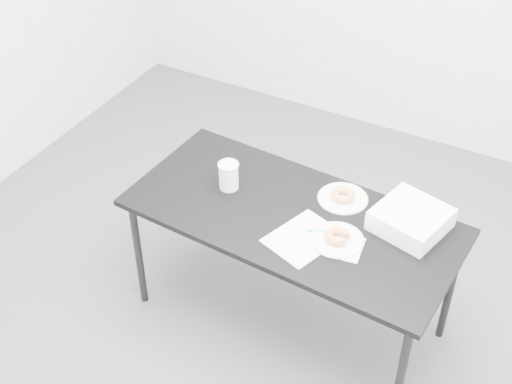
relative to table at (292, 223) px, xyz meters
The scene contains 13 objects.
floor 0.67m from the table, 150.24° to the right, with size 4.00×4.00×0.00m, color #46464A.
table is the anchor object (origin of this frame).
scorecard 0.17m from the table, 46.77° to the right, with size 0.25×0.31×0.00m, color white.
logo_patch 0.21m from the table, 10.10° to the right, with size 0.05×0.05×0.00m, color green.
pen 0.19m from the table, 13.91° to the right, with size 0.01×0.01×0.15m, color #0D938F.
napkin 0.31m from the table, 17.14° to the right, with size 0.17×0.17×0.00m, color white.
plate_near 0.26m from the table, 14.88° to the right, with size 0.24×0.24×0.01m, color white.
donut_near 0.27m from the table, 14.88° to the right, with size 0.11×0.11×0.04m, color #C1773D.
plate_far 0.27m from the table, 53.61° to the left, with size 0.24×0.24×0.01m, color white.
donut_far 0.28m from the table, 53.61° to the left, with size 0.11×0.11×0.04m, color #C1773D.
coffee_cup 0.38m from the table, behind, with size 0.09×0.09×0.14m, color white.
cup_lid 0.41m from the table, 23.47° to the left, with size 0.08×0.08×0.01m, color white.
bakery_box 0.54m from the table, 18.91° to the left, with size 0.29×0.29×0.10m, color white.
Camera 1 is at (1.17, -2.18, 2.84)m, focal length 50.00 mm.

